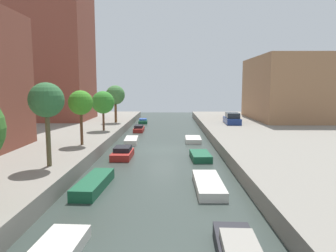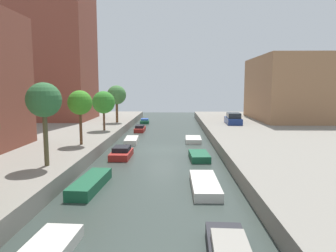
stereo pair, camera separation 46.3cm
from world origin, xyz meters
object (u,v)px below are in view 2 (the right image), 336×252
moored_boat_left_5 (145,121)px  moored_boat_right_3 (193,140)px  street_tree_3 (104,102)px  low_block_right (290,88)px  street_tree_2 (80,103)px  moored_boat_right_1 (205,185)px  moored_boat_left_0 (47,250)px  parked_car (233,119)px  moored_boat_left_1 (90,183)px  moored_boat_right_2 (199,156)px  street_tree_4 (117,95)px  moored_boat_left_4 (140,129)px  moored_boat_left_2 (121,153)px  apartment_tower_far (55,43)px  moored_boat_left_3 (131,140)px  street_tree_1 (44,101)px

moored_boat_left_5 → moored_boat_right_3: 18.42m
street_tree_3 → low_block_right: bearing=26.6°
street_tree_2 → moored_boat_right_1: street_tree_2 is taller
moored_boat_left_0 → moored_boat_right_1: (6.04, 7.28, 0.02)m
parked_car → moored_boat_left_5: size_ratio=1.38×
low_block_right → moored_boat_left_1: 36.57m
moored_boat_left_0 → moored_boat_right_3: (6.26, 22.52, 0.01)m
low_block_right → moored_boat_right_2: 26.77m
moored_boat_left_1 → street_tree_2: bearing=109.7°
street_tree_3 → moored_boat_right_3: bearing=-8.7°
moored_boat_left_0 → moored_boat_right_2: 15.90m
street_tree_4 → parked_car: 15.66m
moored_boat_left_0 → moored_boat_right_1: bearing=50.3°
parked_car → moored_boat_left_4: (-12.09, -0.15, -1.26)m
moored_boat_left_4 → moored_boat_right_1: size_ratio=0.76×
low_block_right → street_tree_4: bearing=-169.4°
moored_boat_left_1 → moored_boat_left_5: (-0.05, 32.45, -0.01)m
low_block_right → parked_car: low_block_right is taller
moored_boat_left_2 → street_tree_4: bearing=101.6°
moored_boat_left_0 → moored_boat_left_5: bearing=90.7°
apartment_tower_far → street_tree_2: bearing=-64.6°
moored_boat_right_1 → moored_boat_left_0: bearing=-129.7°
moored_boat_left_3 → moored_boat_right_2: size_ratio=1.15×
moored_boat_left_5 → moored_boat_left_4: bearing=-88.3°
parked_car → moored_boat_left_3: 14.84m
moored_boat_left_4 → moored_boat_left_3: bearing=-89.6°
low_block_right → street_tree_2: size_ratio=3.40×
street_tree_1 → parked_car: 26.99m
moored_boat_left_0 → parked_car: bearing=68.7°
moored_boat_right_2 → moored_boat_right_1: bearing=-91.9°
parked_car → moored_boat_right_3: size_ratio=1.39×
street_tree_4 → moored_boat_left_0: size_ratio=1.53×
low_block_right → moored_boat_left_0: size_ratio=4.71×
low_block_right → parked_car: (-9.22, -5.80, -3.93)m
moored_boat_left_5 → street_tree_2: bearing=-96.9°
moored_boat_left_2 → moored_boat_left_5: moored_boat_left_2 is taller
low_block_right → moored_boat_left_3: low_block_right is taller
low_block_right → moored_boat_left_0: bearing=-120.2°
low_block_right → street_tree_4: size_ratio=3.08×
street_tree_2 → moored_boat_right_2: size_ratio=1.41×
moored_boat_left_4 → moored_boat_right_2: moored_boat_left_4 is taller
parked_car → moored_boat_left_4: 12.16m
moored_boat_left_3 → moored_boat_left_5: (-0.35, 17.76, 0.05)m
moored_boat_left_0 → moored_boat_left_4: (-0.23, 30.32, 0.11)m
street_tree_1 → street_tree_3: bearing=90.0°
street_tree_4 → moored_boat_left_5: 9.53m
low_block_right → street_tree_4: low_block_right is taller
moored_boat_left_4 → moored_boat_right_3: size_ratio=1.07×
street_tree_2 → moored_boat_left_2: size_ratio=1.41×
street_tree_4 → moored_boat_right_2: street_tree_4 is taller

